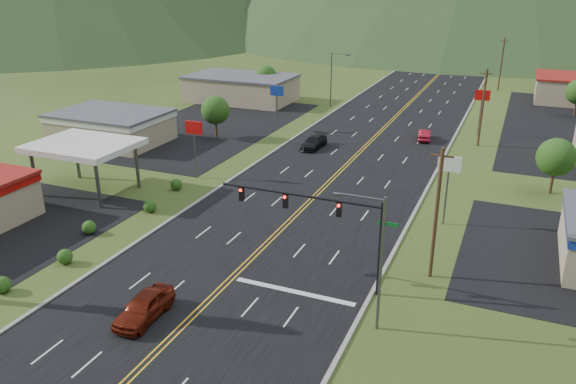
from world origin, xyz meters
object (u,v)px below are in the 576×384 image
at_px(streetlight_east, 376,255).
at_px(car_dark_mid, 314,142).
at_px(traffic_signal, 325,216).
at_px(streetlight_west, 333,76).
at_px(gas_canopy, 83,147).
at_px(car_red_far, 424,135).
at_px(car_red_near, 144,307).

distance_m(streetlight_east, car_dark_mid, 39.80).
relative_size(traffic_signal, streetlight_west, 1.46).
distance_m(gas_canopy, car_red_far, 43.80).
bearing_deg(car_dark_mid, streetlight_east, -61.24).
bearing_deg(streetlight_west, car_red_far, -39.52).
height_order(streetlight_east, car_red_far, streetlight_east).
xyz_separation_m(traffic_signal, streetlight_west, (-18.16, 56.00, -0.15)).
xyz_separation_m(car_red_near, car_dark_mid, (-3.22, 40.44, -0.10)).
height_order(traffic_signal, streetlight_west, streetlight_west).
relative_size(car_dark_mid, car_red_far, 1.19).
xyz_separation_m(car_red_near, car_red_far, (9.24, 49.83, -0.14)).
height_order(traffic_signal, car_dark_mid, traffic_signal).
bearing_deg(car_red_near, car_dark_mid, 92.64).
xyz_separation_m(traffic_signal, gas_canopy, (-28.48, 8.00, -0.46)).
xyz_separation_m(streetlight_east, car_red_far, (-4.69, 45.02, -4.46)).
bearing_deg(gas_canopy, streetlight_west, 77.87).
relative_size(streetlight_east, car_red_far, 2.05).
height_order(car_dark_mid, car_red_far, car_dark_mid).
bearing_deg(car_red_far, streetlight_west, -49.03).
relative_size(streetlight_east, streetlight_west, 1.00).
relative_size(streetlight_west, car_red_near, 1.78).
bearing_deg(car_red_near, traffic_signal, 41.71).
xyz_separation_m(traffic_signal, car_red_far, (0.00, 41.02, -4.61)).
bearing_deg(traffic_signal, streetlight_west, 107.97).
bearing_deg(traffic_signal, car_red_near, -136.37).
bearing_deg(streetlight_west, streetlight_east, -69.14).
relative_size(traffic_signal, car_red_near, 2.59).
xyz_separation_m(traffic_signal, car_red_near, (-9.23, -8.80, -4.47)).
distance_m(car_dark_mid, car_red_far, 15.60).
bearing_deg(gas_canopy, car_dark_mid, 55.86).
distance_m(streetlight_west, car_red_near, 65.56).
relative_size(streetlight_east, gas_canopy, 0.90).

